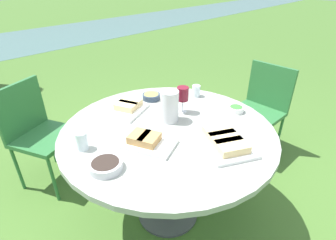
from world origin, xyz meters
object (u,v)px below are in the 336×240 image
object	(u,v)px
chair_near_left	(261,104)
chair_near_right	(36,128)
handbag	(151,120)
dining_table	(168,141)
wine_glass	(183,95)
water_pitcher	(170,106)

from	to	relation	value
chair_near_left	chair_near_right	distance (m)	2.03
handbag	dining_table	bearing A→B (deg)	-128.15
dining_table	wine_glass	world-z (taller)	wine_glass
wine_glass	handbag	distance (m)	1.31
water_pitcher	wine_glass	xyz separation A→B (m)	(0.15, 0.01, 0.03)
chair_near_left	handbag	bearing A→B (deg)	113.48
dining_table	wine_glass	size ratio (longest dim) A/B	7.16
dining_table	wine_glass	bearing A→B (deg)	17.74
chair_near_right	handbag	xyz separation A→B (m)	(1.20, -0.09, -0.40)
dining_table	handbag	xyz separation A→B (m)	(0.77, 0.98, -0.55)
dining_table	wine_glass	xyz separation A→B (m)	(0.23, 0.07, 0.23)
handbag	chair_near_right	bearing A→B (deg)	175.79
chair_near_left	wine_glass	distance (m)	1.09
chair_near_right	wine_glass	distance (m)	1.25
water_pitcher	handbag	world-z (taller)	water_pitcher
wine_glass	chair_near_left	bearing A→B (deg)	-9.19
water_pitcher	wine_glass	bearing A→B (deg)	4.76
dining_table	chair_near_left	xyz separation A→B (m)	(1.24, -0.09, -0.15)
dining_table	chair_near_right	bearing A→B (deg)	111.69
dining_table	chair_near_left	world-z (taller)	chair_near_left
chair_near_right	water_pitcher	distance (m)	1.19
water_pitcher	handbag	size ratio (longest dim) A/B	0.57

